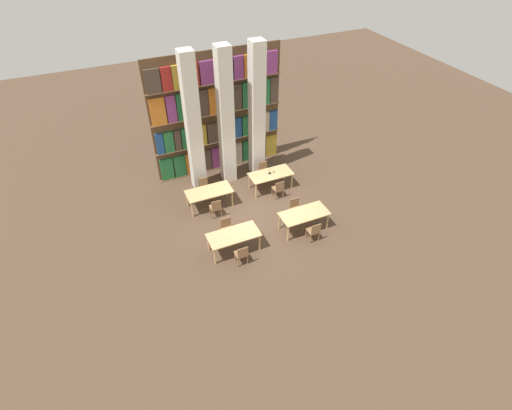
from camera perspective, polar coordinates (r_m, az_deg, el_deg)
The scene contains 18 objects.
ground_plane at distance 16.32m, azimuth -0.20°, elevation -1.61°, with size 40.00×40.00×0.00m, color #4C3828.
bookshelf_bank at distance 18.00m, azimuth -5.47°, elevation 12.51°, with size 5.90×0.35×5.50m.
pillar_left at distance 16.57m, azimuth -8.98°, elevation 11.17°, with size 0.58×0.58×6.00m.
pillar_center at distance 16.92m, azimuth -4.33°, elevation 12.18°, with size 0.58×0.58×6.00m.
pillar_right at distance 17.38m, azimuth 0.13°, elevation 13.07°, with size 0.58×0.58×6.00m.
reading_table_0 at distance 14.48m, azimuth -3.21°, elevation -4.49°, with size 1.88×0.90×0.78m.
chair_0 at distance 14.15m, azimuth -2.06°, elevation -7.02°, with size 0.42×0.40×0.87m.
chair_1 at distance 15.14m, azimuth -4.17°, elevation -3.32°, with size 0.42×0.40×0.87m.
reading_table_1 at distance 15.44m, azimuth 6.88°, elevation -1.43°, with size 1.88×0.90×0.78m.
chair_2 at distance 15.14m, azimuth 8.29°, elevation -3.68°, with size 0.42×0.40×0.87m.
chair_3 at distance 16.07m, azimuth 5.66°, elevation -0.43°, with size 0.42×0.40×0.87m.
reading_table_2 at distance 16.52m, azimuth -6.71°, elevation 1.74°, with size 1.88×0.90×0.78m.
chair_4 at distance 16.10m, azimuth -5.78°, elevation -0.33°, with size 0.42×0.40×0.87m.
chair_5 at distance 17.22m, azimuth -7.40°, elevation 2.53°, with size 0.42×0.40×0.87m.
reading_table_3 at distance 17.43m, azimuth 2.12°, elevation 4.27°, with size 1.88×0.90×0.78m.
chair_6 at distance 17.04m, azimuth 3.23°, elevation 2.38°, with size 0.42×0.40×0.87m.
chair_7 at distance 18.10m, azimuth 1.16°, elevation 4.94°, with size 0.42×0.40×0.87m.
desk_lamp_0 at distance 17.19m, azimuth 2.00°, elevation 5.44°, with size 0.14×0.14×0.50m.
Camera 1 is at (-4.93, -11.28, 10.72)m, focal length 28.00 mm.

